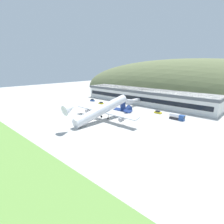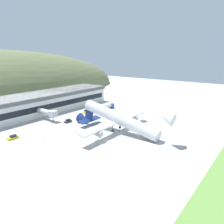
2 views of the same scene
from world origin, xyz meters
The scene contains 9 objects.
ground_plane centered at (0.00, 0.00, 0.00)m, with size 385.03×385.03×0.00m, color #B7B5AF.
terminal_building centered at (0.99, 55.60, 5.85)m, with size 105.11×19.95×10.33m.
jetway_0 centered at (2.18, 39.12, 3.99)m, with size 3.38×12.63×5.43m.
cargo_airplane centered at (9.54, 3.13, 5.52)m, with size 41.50×46.24×13.70m.
service_car_0 centered at (5.84, 29.26, 0.62)m, with size 3.77×1.88×1.50m.
service_car_2 centered at (24.06, 34.53, 0.65)m, with size 4.58×2.12×1.57m.
service_car_3 centered at (-20.72, 30.28, 0.60)m, with size 4.16×1.75×1.46m.
fuel_truck centered at (37.57, 29.96, 1.53)m, with size 7.85×2.43×3.20m.
traffic_cone_0 centered at (-13.39, 20.56, 0.28)m, with size 0.52×0.52×0.58m.
Camera 2 is at (-59.34, -46.33, 31.28)m, focal length 35.00 mm.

